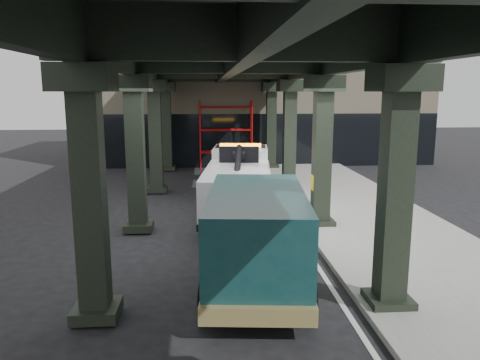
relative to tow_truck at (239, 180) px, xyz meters
name	(u,v)px	position (x,y,z in m)	size (l,w,h in m)	color
ground	(248,249)	(-0.04, -4.23, -1.25)	(90.00, 90.00, 0.00)	black
sidewalk	(375,224)	(4.46, -2.23, -1.17)	(5.00, 40.00, 0.15)	gray
lane_stripe	(293,228)	(1.66, -2.23, -1.24)	(0.12, 38.00, 0.01)	silver
viaduct	(230,60)	(-0.44, -2.23, 4.21)	(7.40, 32.00, 6.40)	black
building	(251,99)	(1.96, 15.77, 2.75)	(22.00, 10.00, 8.00)	#C6B793
scaffolding	(226,133)	(-0.04, 10.41, 0.86)	(3.08, 0.88, 4.00)	red
tow_truck	(239,180)	(0.00, 0.00, 0.00)	(2.97, 7.97, 2.56)	black
towed_van	(256,234)	(-0.07, -6.79, 0.00)	(2.76, 5.91, 2.32)	#103839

